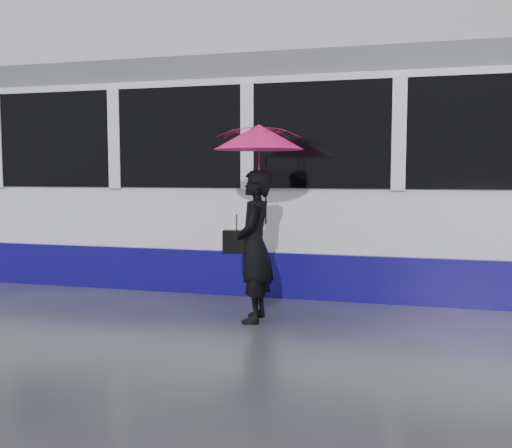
# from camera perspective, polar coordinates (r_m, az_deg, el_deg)

# --- Properties ---
(ground) EXTENTS (90.00, 90.00, 0.00)m
(ground) POSITION_cam_1_polar(r_m,az_deg,el_deg) (6.81, -3.75, -9.36)
(ground) COLOR #28282D
(ground) RESTS_ON ground
(rails) EXTENTS (34.00, 1.51, 0.02)m
(rails) POSITION_cam_1_polar(r_m,az_deg,el_deg) (9.16, 1.26, -5.54)
(rails) COLOR #3F3D38
(rails) RESTS_ON ground
(tram) EXTENTS (26.00, 2.56, 3.35)m
(tram) POSITION_cam_1_polar(r_m,az_deg,el_deg) (8.76, 17.43, 4.46)
(tram) COLOR white
(tram) RESTS_ON ground
(woman) EXTENTS (0.48, 0.68, 1.74)m
(woman) POSITION_cam_1_polar(r_m,az_deg,el_deg) (6.52, -0.14, -2.22)
(woman) COLOR black
(woman) RESTS_ON ground
(umbrella) EXTENTS (1.13, 1.13, 1.17)m
(umbrella) POSITION_cam_1_polar(r_m,az_deg,el_deg) (6.45, 0.29, 6.93)
(umbrella) COLOR #FF1580
(umbrella) RESTS_ON ground
(handbag) EXTENTS (0.32, 0.17, 0.45)m
(handbag) POSITION_cam_1_polar(r_m,az_deg,el_deg) (6.59, -1.95, -1.77)
(handbag) COLOR black
(handbag) RESTS_ON ground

